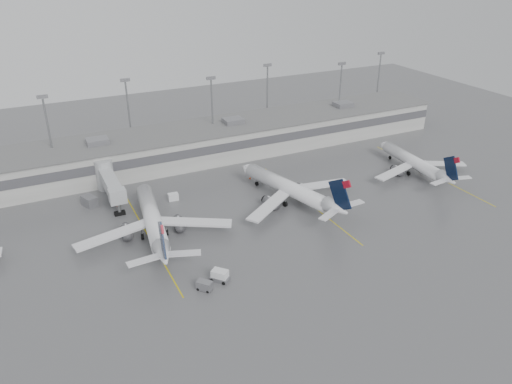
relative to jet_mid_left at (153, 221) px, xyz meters
name	(u,v)px	position (x,y,z in m)	size (l,w,h in m)	color
ground	(292,282)	(16.39, -24.58, -3.35)	(260.00, 260.00, 0.00)	#4B4B4D
terminal	(180,146)	(16.38, 33.40, 0.82)	(152.00, 17.00, 9.45)	#9E9E99
light_masts	(171,111)	(16.39, 39.17, 8.68)	(142.40, 8.00, 20.60)	gray
jet_bridge_right	(108,180)	(-4.11, 21.14, 0.52)	(4.00, 17.20, 7.00)	#A1A3A6
stand_markings	(234,219)	(16.39, -0.58, -3.34)	(105.25, 40.00, 0.01)	#C9B70B
jet_mid_left	(153,221)	(0.00, 0.00, 0.00)	(29.46, 33.23, 10.78)	silver
jet_mid_right	(291,189)	(30.51, 0.65, -0.05)	(28.32, 32.16, 10.62)	silver
jet_far_right	(415,162)	(65.38, 0.89, -0.45)	(25.66, 28.85, 9.33)	silver
baggage_tug	(220,277)	(5.87, -18.85, -2.58)	(3.42, 3.53, 1.97)	white
baggage_cart	(204,285)	(2.67, -20.05, -2.52)	(2.70, 2.79, 1.59)	slate
gse_uld_b	(173,197)	(7.91, 13.00, -2.58)	(2.18, 1.46, 1.55)	white
gse_uld_c	(267,177)	(31.01, 12.99, -2.44)	(2.58, 1.72, 1.83)	white
gse_loader	(89,201)	(-9.01, 18.29, -2.25)	(2.19, 3.51, 2.19)	slate
cone_b	(118,205)	(-3.71, 15.37, -2.98)	(0.47, 0.47, 0.75)	#E03D04
cone_c	(250,177)	(27.83, 15.69, -3.02)	(0.42, 0.42, 0.67)	#E03D04
cone_d	(397,149)	(71.75, 14.68, -2.96)	(0.48, 0.48, 0.77)	#E03D04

